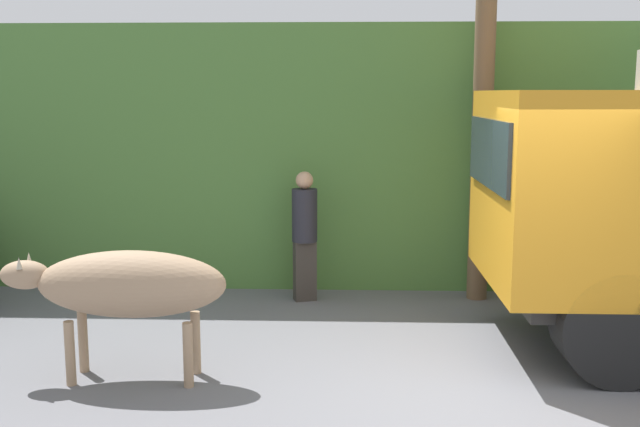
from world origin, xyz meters
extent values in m
plane|color=slate|center=(0.00, 0.00, 0.00)|extent=(60.00, 60.00, 0.00)
cube|color=#4C7A38|center=(0.00, 7.03, 1.77)|extent=(32.00, 6.63, 3.53)
cube|color=#C6B793|center=(-3.62, 5.30, 1.60)|extent=(5.98, 2.40, 3.20)
cube|color=#4C4742|center=(-3.62, 5.30, 3.28)|extent=(6.28, 2.70, 0.16)
cube|color=orange|center=(1.09, 1.48, 1.69)|extent=(1.82, 2.35, 1.94)
cube|color=#232D38|center=(0.16, 1.48, 2.04)|extent=(0.04, 1.99, 0.68)
cylinder|color=black|center=(1.18, 0.57, 0.54)|extent=(1.08, 0.52, 1.08)
ellipsoid|color=#9E7F60|center=(-3.23, 0.45, 0.91)|extent=(1.74, 0.62, 0.62)
ellipsoid|color=#9E7F60|center=(-4.21, 0.45, 0.99)|extent=(0.46, 0.27, 0.27)
cone|color=#B7AD93|center=(-4.21, 0.35, 1.12)|extent=(0.06, 0.06, 0.11)
cone|color=#B7AD93|center=(-4.21, 0.56, 1.12)|extent=(0.06, 0.06, 0.11)
cylinder|color=#9E7F60|center=(-3.77, 0.29, 0.30)|extent=(0.09, 0.09, 0.60)
cylinder|color=#9E7F60|center=(-3.77, 0.62, 0.30)|extent=(0.09, 0.09, 0.60)
cylinder|color=#9E7F60|center=(-2.69, 0.29, 0.30)|extent=(0.09, 0.09, 0.60)
cylinder|color=#9E7F60|center=(-2.69, 0.62, 0.30)|extent=(0.09, 0.09, 0.60)
cube|color=#38332D|center=(-1.80, 3.21, 0.39)|extent=(0.31, 0.25, 0.77)
cylinder|color=#26262D|center=(-1.80, 3.21, 1.11)|extent=(0.40, 0.40, 0.67)
sphere|color=tan|center=(-1.80, 3.21, 1.55)|extent=(0.22, 0.22, 0.22)
cylinder|color=brown|center=(0.42, 3.39, 2.78)|extent=(0.26, 0.26, 5.56)
camera|label=1|loc=(-1.25, -6.11, 2.64)|focal=42.00mm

